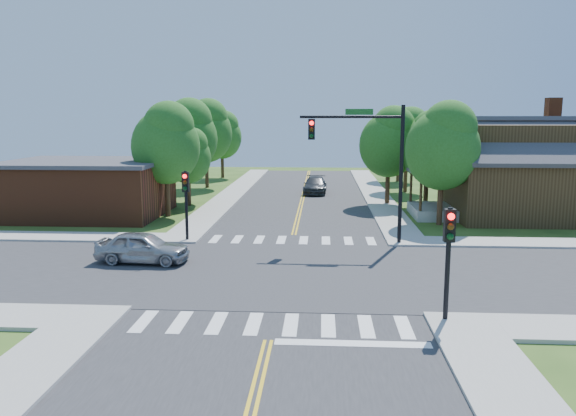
# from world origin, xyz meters

# --- Properties ---
(ground) EXTENTS (100.00, 100.00, 0.00)m
(ground) POSITION_xyz_m (0.00, 0.00, 0.00)
(ground) COLOR #2B4B17
(ground) RESTS_ON ground
(road_ns) EXTENTS (10.00, 90.00, 0.04)m
(road_ns) POSITION_xyz_m (0.00, 0.00, 0.02)
(road_ns) COLOR #2D2D30
(road_ns) RESTS_ON ground
(road_ew) EXTENTS (90.00, 10.00, 0.04)m
(road_ew) POSITION_xyz_m (0.00, 0.00, 0.03)
(road_ew) COLOR #2D2D30
(road_ew) RESTS_ON ground
(intersection_patch) EXTENTS (10.20, 10.20, 0.06)m
(intersection_patch) POSITION_xyz_m (0.00, 0.00, 0.00)
(intersection_patch) COLOR #2D2D30
(intersection_patch) RESTS_ON ground
(sidewalk_ne) EXTENTS (40.00, 40.00, 0.14)m
(sidewalk_ne) POSITION_xyz_m (15.82, 15.82, 0.07)
(sidewalk_ne) COLOR #9E9B93
(sidewalk_ne) RESTS_ON ground
(sidewalk_nw) EXTENTS (40.00, 40.00, 0.14)m
(sidewalk_nw) POSITION_xyz_m (-15.82, 15.82, 0.07)
(sidewalk_nw) COLOR #9E9B93
(sidewalk_nw) RESTS_ON ground
(crosswalk_north) EXTENTS (8.85, 2.00, 0.01)m
(crosswalk_north) POSITION_xyz_m (0.00, 6.20, 0.05)
(crosswalk_north) COLOR white
(crosswalk_north) RESTS_ON ground
(crosswalk_south) EXTENTS (8.85, 2.00, 0.01)m
(crosswalk_south) POSITION_xyz_m (0.00, -6.20, 0.05)
(crosswalk_south) COLOR white
(crosswalk_south) RESTS_ON ground
(centerline) EXTENTS (0.30, 90.00, 0.01)m
(centerline) POSITION_xyz_m (0.00, 0.00, 0.05)
(centerline) COLOR yellow
(centerline) RESTS_ON ground
(stop_bar) EXTENTS (4.60, 0.45, 0.09)m
(stop_bar) POSITION_xyz_m (2.50, -7.60, 0.00)
(stop_bar) COLOR white
(stop_bar) RESTS_ON ground
(signal_mast_ne) EXTENTS (5.30, 0.42, 7.20)m
(signal_mast_ne) POSITION_xyz_m (3.91, 5.59, 4.85)
(signal_mast_ne) COLOR black
(signal_mast_ne) RESTS_ON ground
(signal_pole_se) EXTENTS (0.34, 0.42, 3.80)m
(signal_pole_se) POSITION_xyz_m (5.60, -5.62, 2.66)
(signal_pole_se) COLOR black
(signal_pole_se) RESTS_ON ground
(signal_pole_nw) EXTENTS (0.34, 0.42, 3.80)m
(signal_pole_nw) POSITION_xyz_m (-5.60, 5.58, 2.66)
(signal_pole_nw) COLOR black
(signal_pole_nw) RESTS_ON ground
(house_ne) EXTENTS (13.05, 8.80, 7.11)m
(house_ne) POSITION_xyz_m (15.11, 14.23, 3.33)
(house_ne) COLOR #332412
(house_ne) RESTS_ON ground
(building_nw) EXTENTS (10.40, 8.40, 3.73)m
(building_nw) POSITION_xyz_m (-14.20, 13.20, 1.88)
(building_nw) COLOR brown
(building_nw) RESTS_ON ground
(tree_e_a) EXTENTS (4.48, 4.25, 7.61)m
(tree_e_a) POSITION_xyz_m (8.90, 11.22, 4.98)
(tree_e_a) COLOR #382314
(tree_e_a) RESTS_ON ground
(tree_e_b) EXTENTS (4.19, 3.98, 7.13)m
(tree_e_b) POSITION_xyz_m (9.28, 18.09, 4.67)
(tree_e_b) COLOR #382314
(tree_e_b) RESTS_ON ground
(tree_e_c) EXTENTS (4.39, 4.17, 7.46)m
(tree_e_c) POSITION_xyz_m (8.97, 26.30, 4.89)
(tree_e_c) COLOR #382314
(tree_e_c) RESTS_ON ground
(tree_e_d) EXTENTS (4.46, 4.24, 7.59)m
(tree_e_d) POSITION_xyz_m (9.42, 34.62, 4.97)
(tree_e_d) COLOR #382314
(tree_e_d) RESTS_ON ground
(tree_w_a) EXTENTS (4.49, 4.27, 7.64)m
(tree_w_a) POSITION_xyz_m (-8.65, 13.16, 5.00)
(tree_w_a) COLOR #382314
(tree_w_a) RESTS_ON ground
(tree_w_b) EXTENTS (4.73, 4.49, 8.04)m
(tree_w_b) POSITION_xyz_m (-8.78, 19.48, 5.27)
(tree_w_b) COLOR #382314
(tree_w_b) RESTS_ON ground
(tree_w_c) EXTENTS (4.86, 4.62, 8.27)m
(tree_w_c) POSITION_xyz_m (-9.12, 28.35, 5.42)
(tree_w_c) COLOR #382314
(tree_w_c) RESTS_ON ground
(tree_w_d) EXTENTS (4.26, 4.05, 7.24)m
(tree_w_d) POSITION_xyz_m (-9.16, 36.88, 4.74)
(tree_w_d) COLOR #382314
(tree_w_d) RESTS_ON ground
(tree_house) EXTENTS (4.37, 4.15, 7.43)m
(tree_house) POSITION_xyz_m (6.57, 18.92, 4.87)
(tree_house) COLOR #382314
(tree_house) RESTS_ON ground
(tree_bldg) EXTENTS (3.46, 3.28, 5.88)m
(tree_bldg) POSITION_xyz_m (-8.33, 17.75, 3.85)
(tree_bldg) COLOR #382314
(tree_bldg) RESTS_ON ground
(car_silver) EXTENTS (2.30, 4.45, 1.43)m
(car_silver) POSITION_xyz_m (-6.56, 1.11, 0.72)
(car_silver) COLOR #9FA1A5
(car_silver) RESTS_ON ground
(car_dgrey) EXTENTS (2.18, 4.87, 1.39)m
(car_dgrey) POSITION_xyz_m (0.97, 24.85, 0.69)
(car_dgrey) COLOR #34373A
(car_dgrey) RESTS_ON ground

